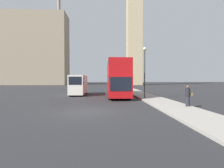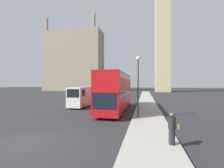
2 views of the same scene
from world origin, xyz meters
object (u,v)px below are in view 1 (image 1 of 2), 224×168
white_van (78,85)px  street_lamp (145,65)px  red_double_decker_bus (117,77)px  pedestrian (188,96)px  clock_tower (134,5)px

white_van → street_lamp: 10.17m
red_double_decker_bus → street_lamp: bearing=-53.2°
pedestrian → street_lamp: street_lamp is taller
red_double_decker_bus → pedestrian: size_ratio=6.83×
street_lamp → red_double_decker_bus: bearing=126.8°
white_van → pedestrian: (9.93, -11.78, -0.53)m
street_lamp → pedestrian: bearing=-72.3°
clock_tower → white_van: (-15.97, -47.87, -31.46)m
clock_tower → street_lamp: clock_tower is taller
clock_tower → pedestrian: size_ratio=40.92×
clock_tower → red_double_decker_bus: size_ratio=5.99×
red_double_decker_bus → pedestrian: (4.65, -9.64, -1.51)m
street_lamp → white_van: bearing=144.1°
white_van → street_lamp: size_ratio=1.04×
white_van → red_double_decker_bus: bearing=-22.1°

